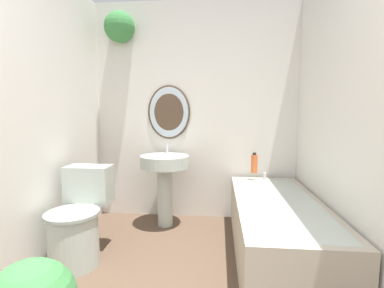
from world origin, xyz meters
The scene contains 7 objects.
wall_back centered at (-0.08, 2.67, 1.29)m, with size 2.35×0.32×2.40m.
wall_left centered at (-1.15, 1.33, 1.20)m, with size 0.06×2.78×2.40m.
wall_right centered at (1.15, 1.33, 1.20)m, with size 0.06×2.78×2.40m.
toilet centered at (-0.85, 1.60, 0.32)m, with size 0.41×0.61×0.74m.
pedestal_sink centered at (-0.29, 2.36, 0.56)m, with size 0.51×0.51×0.85m.
bathtub centered at (0.75, 1.79, 0.26)m, with size 0.68×1.63×0.56m.
shampoo_bottle centered at (0.64, 2.48, 0.66)m, with size 0.07×0.07×0.21m.
Camera 1 is at (0.27, -0.45, 1.19)m, focal length 26.00 mm.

